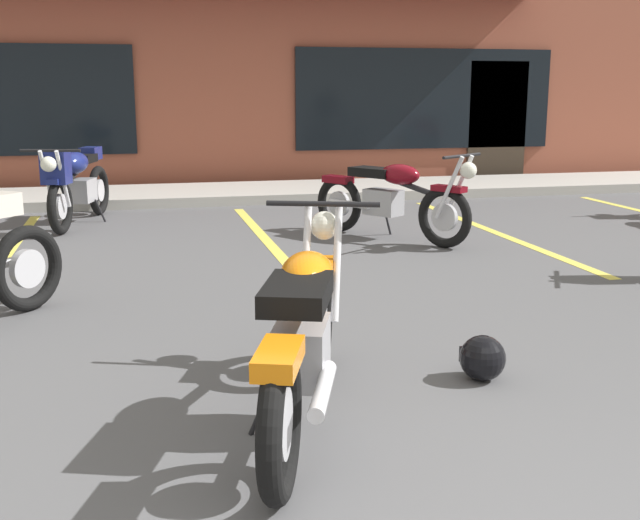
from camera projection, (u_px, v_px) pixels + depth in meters
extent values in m
plane|color=#515154|center=(360.00, 344.00, 5.02)|extent=(80.00, 80.00, 0.00)
cube|color=#A8A59E|center=(228.00, 193.00, 11.82)|extent=(22.00, 1.80, 0.14)
cube|color=brown|center=(202.00, 68.00, 15.09)|extent=(18.09, 5.25, 4.03)
cube|color=black|center=(426.00, 99.00, 13.49)|extent=(4.63, 0.06, 1.70)
cube|color=#33281E|center=(497.00, 122.00, 13.88)|extent=(1.10, 0.06, 2.10)
cube|color=#DBCC4C|center=(8.00, 253.00, 7.82)|extent=(0.12, 4.80, 0.01)
cube|color=#DBCC4C|center=(268.00, 241.00, 8.41)|extent=(0.12, 4.80, 0.01)
cube|color=#DBCC4C|center=(493.00, 231.00, 9.01)|extent=(0.12, 4.80, 0.01)
torus|color=black|center=(280.00, 424.00, 3.06)|extent=(0.31, 0.64, 0.64)
cylinder|color=#B7B7BC|center=(280.00, 424.00, 3.06)|extent=(0.15, 0.29, 0.29)
torus|color=black|center=(320.00, 319.00, 4.46)|extent=(0.31, 0.64, 0.64)
cylinder|color=#B7B7BC|center=(320.00, 319.00, 4.46)|extent=(0.15, 0.29, 0.29)
cylinder|color=silver|center=(306.00, 261.00, 4.50)|extent=(0.15, 0.32, 0.66)
cylinder|color=silver|center=(337.00, 261.00, 4.48)|extent=(0.15, 0.32, 0.66)
cylinder|color=black|center=(323.00, 204.00, 4.50)|extent=(0.63, 0.25, 0.03)
sphere|color=silver|center=(324.00, 225.00, 4.61)|extent=(0.22, 0.22, 0.17)
cube|color=orange|center=(320.00, 267.00, 4.44)|extent=(0.25, 0.39, 0.06)
cube|color=#9E9EA3|center=(301.00, 351.00, 3.67)|extent=(0.36, 0.46, 0.28)
cylinder|color=silver|center=(323.00, 390.00, 3.30)|extent=(0.25, 0.54, 0.07)
cylinder|color=black|center=(306.00, 291.00, 3.81)|extent=(0.37, 0.91, 0.26)
ellipsoid|color=orange|center=(307.00, 275.00, 3.81)|extent=(0.41, 0.54, 0.22)
cube|color=black|center=(297.00, 293.00, 3.46)|extent=(0.44, 0.58, 0.10)
cube|color=orange|center=(279.00, 358.00, 2.98)|extent=(0.27, 0.39, 0.08)
cylinder|color=black|center=(262.00, 407.00, 3.67)|extent=(0.13, 0.07, 0.29)
torus|color=black|center=(27.00, 268.00, 5.73)|extent=(0.49, 0.55, 0.64)
cylinder|color=#B7B7BC|center=(27.00, 268.00, 5.73)|extent=(0.23, 0.26, 0.29)
torus|color=black|center=(339.00, 204.00, 8.98)|extent=(0.44, 0.59, 0.64)
cylinder|color=#B7B7BC|center=(339.00, 204.00, 8.98)|extent=(0.21, 0.27, 0.29)
torus|color=black|center=(445.00, 217.00, 8.03)|extent=(0.44, 0.59, 0.64)
cylinder|color=#B7B7BC|center=(445.00, 217.00, 8.03)|extent=(0.21, 0.27, 0.29)
cylinder|color=silver|center=(459.00, 186.00, 7.96)|extent=(0.22, 0.29, 0.66)
cylinder|color=silver|center=(449.00, 188.00, 7.83)|extent=(0.22, 0.29, 0.66)
cylinder|color=black|center=(462.00, 156.00, 7.78)|extent=(0.56, 0.40, 0.03)
sphere|color=silver|center=(468.00, 170.00, 7.75)|extent=(0.24, 0.24, 0.17)
cube|color=maroon|center=(449.00, 189.00, 7.94)|extent=(0.32, 0.38, 0.06)
cube|color=#9E9EA3|center=(383.00, 202.00, 8.54)|extent=(0.42, 0.47, 0.28)
cylinder|color=silver|center=(349.00, 204.00, 8.69)|extent=(0.37, 0.49, 0.07)
cylinder|color=black|center=(398.00, 182.00, 8.36)|extent=(0.58, 0.81, 0.26)
ellipsoid|color=maroon|center=(400.00, 174.00, 8.33)|extent=(0.49, 0.54, 0.22)
cube|color=black|center=(374.00, 172.00, 8.56)|extent=(0.52, 0.59, 0.10)
cube|color=maroon|center=(338.00, 179.00, 8.93)|extent=(0.34, 0.39, 0.08)
cylinder|color=black|center=(388.00, 223.00, 8.77)|extent=(0.12, 0.10, 0.29)
torus|color=black|center=(99.00, 190.00, 10.17)|extent=(0.26, 0.64, 0.64)
cylinder|color=#B7B7BC|center=(99.00, 190.00, 10.17)|extent=(0.13, 0.29, 0.29)
torus|color=black|center=(60.00, 207.00, 8.77)|extent=(0.26, 0.64, 0.64)
cylinder|color=#B7B7BC|center=(60.00, 207.00, 8.77)|extent=(0.13, 0.29, 0.29)
cylinder|color=silver|center=(63.00, 179.00, 8.60)|extent=(0.13, 0.33, 0.66)
cylinder|color=silver|center=(47.00, 179.00, 8.60)|extent=(0.13, 0.33, 0.66)
cylinder|color=black|center=(50.00, 151.00, 8.46)|extent=(0.65, 0.20, 0.03)
sphere|color=silver|center=(48.00, 164.00, 8.41)|extent=(0.21, 0.21, 0.17)
cube|color=navy|center=(57.00, 180.00, 8.67)|extent=(0.23, 0.38, 0.06)
cube|color=#9E9EA3|center=(83.00, 190.00, 9.53)|extent=(0.33, 0.45, 0.28)
cylinder|color=silver|center=(81.00, 190.00, 9.91)|extent=(0.21, 0.55, 0.07)
cylinder|color=black|center=(76.00, 173.00, 9.29)|extent=(0.30, 0.93, 0.26)
ellipsoid|color=navy|center=(74.00, 163.00, 9.22)|extent=(0.42, 0.58, 0.26)
cube|color=navy|center=(56.00, 168.00, 8.63)|extent=(0.33, 0.30, 0.36)
cube|color=black|center=(83.00, 159.00, 9.55)|extent=(0.33, 0.45, 0.10)
cube|color=navy|center=(91.00, 153.00, 9.83)|extent=(0.28, 0.36, 0.16)
cylinder|color=black|center=(100.00, 211.00, 9.65)|extent=(0.14, 0.06, 0.29)
sphere|color=black|center=(483.00, 358.00, 4.38)|extent=(0.26, 0.26, 0.26)
cube|color=black|center=(475.00, 353.00, 4.48)|extent=(0.18, 0.03, 0.09)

